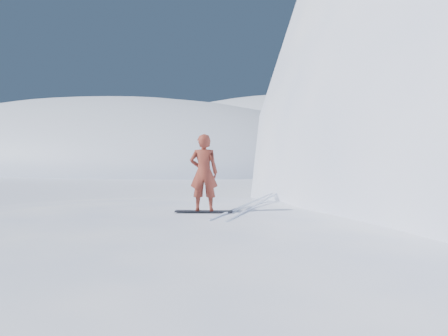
% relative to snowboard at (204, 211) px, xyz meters
% --- Properties ---
extents(near_ridge, '(36.00, 28.00, 4.80)m').
position_rel_snowboard_xyz_m(near_ridge, '(1.83, -0.96, -2.41)').
color(near_ridge, white).
rests_on(near_ridge, ground).
extents(far_ridge_a, '(120.00, 70.00, 28.00)m').
position_rel_snowboard_xyz_m(far_ridge_a, '(-69.17, 56.04, -2.41)').
color(far_ridge_a, white).
rests_on(far_ridge_a, ground).
extents(far_ridge_c, '(140.00, 90.00, 36.00)m').
position_rel_snowboard_xyz_m(far_ridge_c, '(-39.17, 106.04, -2.41)').
color(far_ridge_c, white).
rests_on(far_ridge_c, ground).
extents(wind_bumps, '(16.00, 14.40, 1.00)m').
position_rel_snowboard_xyz_m(wind_bumps, '(0.28, -1.84, -2.41)').
color(wind_bumps, white).
rests_on(wind_bumps, ground).
extents(snowboard, '(1.46, 0.96, 0.03)m').
position_rel_snowboard_xyz_m(snowboard, '(0.00, 0.00, 0.00)').
color(snowboard, black).
rests_on(snowboard, near_ridge).
extents(snowboarder, '(0.87, 0.77, 2.00)m').
position_rel_snowboard_xyz_m(snowboarder, '(0.00, 0.00, 1.01)').
color(snowboarder, maroon).
rests_on(snowboarder, snowboard).
extents(vapor_plume, '(8.95, 7.16, 6.26)m').
position_rel_snowboard_xyz_m(vapor_plume, '(-44.77, 34.63, -2.41)').
color(vapor_plume, white).
rests_on(vapor_plume, ground).
extents(board_tracks, '(1.70, 5.89, 0.04)m').
position_rel_snowboard_xyz_m(board_tracks, '(0.40, 1.91, 0.01)').
color(board_tracks, silver).
rests_on(board_tracks, ground).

